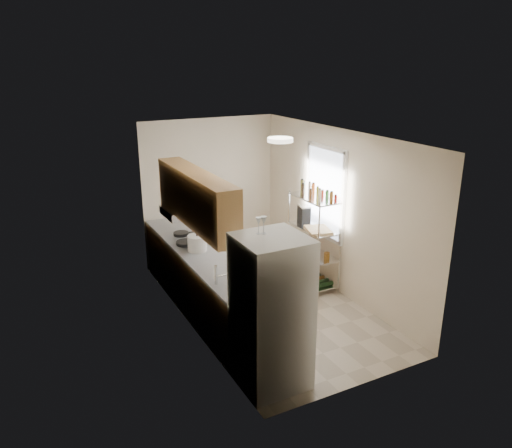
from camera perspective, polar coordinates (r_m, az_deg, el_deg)
The scene contains 16 objects.
room at distance 7.21m, azimuth 1.43°, elevation -0.09°, with size 2.52×4.42×2.62m.
counter_run at distance 7.53m, azimuth -6.42°, elevation -6.28°, with size 0.63×3.51×0.90m.
upper_cabinets at distance 6.72m, azimuth -6.86°, elevation 2.94°, with size 0.33×2.20×0.72m, color tan.
range_hood at distance 7.58m, azimuth -8.51°, elevation 1.38°, with size 0.50×0.60×0.12m, color #B7BABC.
window at distance 8.05m, azimuth 7.91°, elevation 3.60°, with size 0.06×1.00×1.46m, color white.
bakers_rack at distance 8.01m, azimuth 6.71°, elevation 0.28°, with size 0.45×0.90×1.73m.
ceiling_dome at distance 6.65m, azimuth 2.79°, elevation 9.59°, with size 0.34×0.34×0.06m, color white.
refrigerator at distance 5.66m, azimuth 1.75°, elevation -10.07°, with size 0.74×0.74×1.79m, color silver.
wine_glass_a at distance 5.35m, azimuth 0.88°, elevation -0.13°, with size 0.07×0.07×0.20m, color silver, non-canonical shape.
wine_glass_b at distance 5.35m, azimuth 0.30°, elevation -0.19°, with size 0.07×0.07×0.19m, color silver, non-canonical shape.
rice_cooker at distance 7.35m, azimuth -6.73°, elevation -2.19°, with size 0.28×0.28×0.23m, color silver.
frying_pan_large at distance 7.64m, azimuth -8.04°, elevation -2.14°, with size 0.29×0.29×0.05m, color black.
frying_pan_small at distance 8.04m, azimuth -8.56°, elevation -1.11°, with size 0.24×0.24×0.05m, color black.
cutting_board at distance 7.89m, azimuth 7.13°, elevation -0.65°, with size 0.35×0.46×0.03m, color tan.
espresso_machine at distance 8.27m, azimuth 5.51°, elevation 1.19°, with size 0.15×0.23×0.27m, color black.
storage_bag at distance 8.35m, azimuth 4.95°, elevation -2.24°, with size 0.11×0.15×0.17m, color maroon.
Camera 1 is at (-3.31, -5.97, 3.61)m, focal length 35.00 mm.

